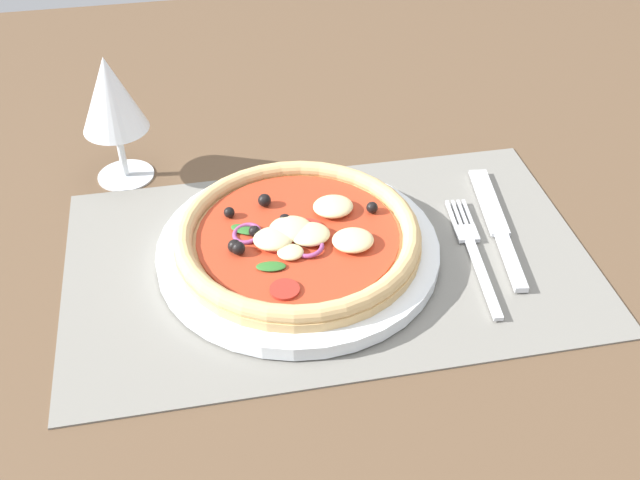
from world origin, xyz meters
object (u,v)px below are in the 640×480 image
at_px(wine_glass, 111,98).
at_px(knife, 497,224).
at_px(plate, 298,250).
at_px(fork, 472,248).
at_px(pizza, 298,236).

bearing_deg(wine_glass, knife, -24.22).
distance_m(plate, fork, 0.18).
height_order(knife, wine_glass, wine_glass).
relative_size(plate, wine_glass, 1.88).
xyz_separation_m(knife, wine_glass, (-0.38, 0.17, 0.09)).
height_order(plate, fork, plate).
bearing_deg(fork, pizza, 87.72).
xyz_separation_m(pizza, fork, (0.17, -0.03, -0.02)).
xyz_separation_m(plate, knife, (0.21, 0.01, -0.00)).
bearing_deg(plate, wine_glass, 133.60).
bearing_deg(wine_glass, pizza, -46.40).
bearing_deg(plate, fork, -8.29).
distance_m(plate, knife, 0.21).
xyz_separation_m(pizza, wine_glass, (-0.17, 0.18, 0.07)).
bearing_deg(fork, wine_glass, 65.24).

